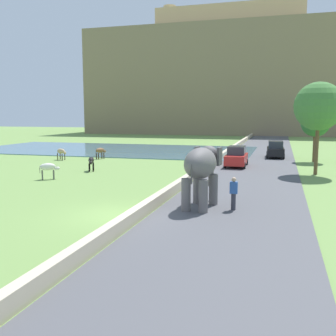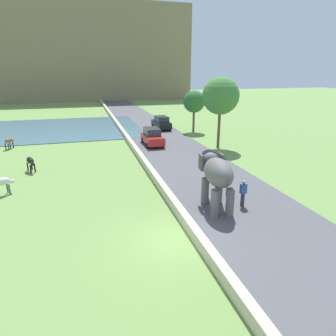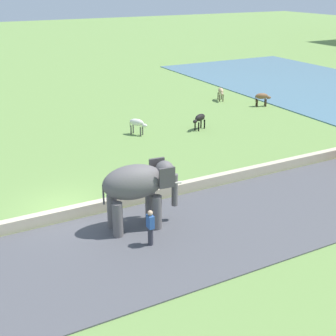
# 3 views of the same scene
# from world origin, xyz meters

# --- Properties ---
(ground_plane) EXTENTS (220.00, 220.00, 0.00)m
(ground_plane) POSITION_xyz_m (0.00, 0.00, 0.00)
(ground_plane) COLOR #6B8E47
(road_surface) EXTENTS (7.00, 120.00, 0.06)m
(road_surface) POSITION_xyz_m (5.00, 20.00, 0.03)
(road_surface) COLOR #4C4C51
(road_surface) RESTS_ON ground
(barrier_wall) EXTENTS (0.40, 110.00, 0.57)m
(barrier_wall) POSITION_xyz_m (1.20, 18.00, 0.28)
(barrier_wall) COLOR beige
(barrier_wall) RESTS_ON ground
(hill_distant) EXTENTS (64.00, 28.00, 24.15)m
(hill_distant) POSITION_xyz_m (-6.00, 82.44, 12.08)
(hill_distant) COLOR #897556
(hill_distant) RESTS_ON ground
(elephant) EXTENTS (1.67, 3.53, 2.99)m
(elephant) POSITION_xyz_m (3.45, 2.50, 2.04)
(elephant) COLOR #605B5B
(elephant) RESTS_ON ground
(person_beside_elephant) EXTENTS (0.36, 0.22, 1.63)m
(person_beside_elephant) POSITION_xyz_m (5.04, 2.25, 0.87)
(person_beside_elephant) COLOR #33333D
(person_beside_elephant) RESTS_ON ground
(car_black) EXTENTS (1.92, 4.07, 1.80)m
(car_black) POSITION_xyz_m (6.58, 26.45, 0.90)
(car_black) COLOR black
(car_black) RESTS_ON ground
(car_red) EXTENTS (1.82, 4.01, 1.80)m
(car_red) POSITION_xyz_m (3.42, 18.19, 0.90)
(car_red) COLOR red
(car_red) RESTS_ON ground
(cow_white) EXTENTS (1.33, 1.07, 1.15)m
(cow_white) POSITION_xyz_m (-8.60, 7.90, 0.84)
(cow_white) COLOR silver
(cow_white) RESTS_ON ground
(cow_black) EXTENTS (0.88, 1.40, 1.15)m
(cow_black) POSITION_xyz_m (-7.57, 12.37, 0.84)
(cow_black) COLOR black
(cow_black) RESTS_ON ground
(cow_brown) EXTENTS (0.81, 1.41, 1.15)m
(cow_brown) POSITION_xyz_m (-10.74, 20.61, 0.84)
(cow_brown) COLOR brown
(cow_brown) RESTS_ON ground
(tree_near) EXTENTS (2.77, 2.77, 5.20)m
(tree_near) POSITION_xyz_m (10.21, 23.95, 3.79)
(tree_near) COLOR brown
(tree_near) RESTS_ON ground
(tree_mid) EXTENTS (3.63, 3.63, 6.97)m
(tree_mid) POSITION_xyz_m (9.71, 15.48, 5.14)
(tree_mid) COLOR brown
(tree_mid) RESTS_ON ground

